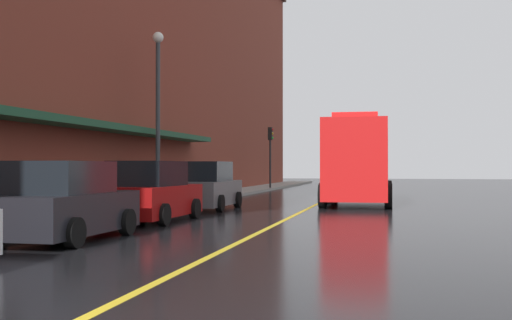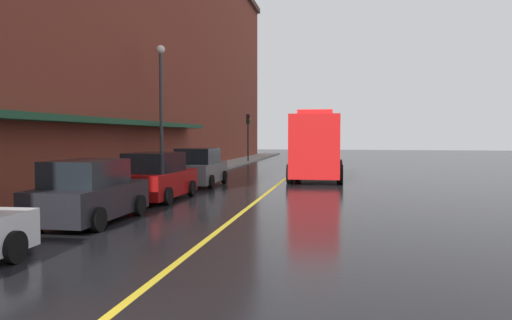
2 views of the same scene
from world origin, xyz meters
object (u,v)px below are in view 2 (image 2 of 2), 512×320
at_px(fire_truck, 317,147).
at_px(parking_meter_0, 169,164).
at_px(parked_car_2, 156,178).
at_px(street_lamp_left, 161,98).
at_px(parking_meter_1, 42,185).
at_px(parked_car_3, 199,168).
at_px(parked_car_1, 89,193).
at_px(traffic_light_near, 248,128).

xyz_separation_m(fire_truck, parking_meter_0, (-7.14, -4.73, -0.75)).
xyz_separation_m(parked_car_2, street_lamp_left, (-2.04, 5.90, 3.55)).
relative_size(fire_truck, parking_meter_1, 5.82).
height_order(parked_car_3, parking_meter_1, parked_car_3).
relative_size(parked_car_1, fire_truck, 0.54).
xyz_separation_m(parked_car_2, parking_meter_1, (-1.44, -5.13, 0.21)).
distance_m(parking_meter_0, traffic_light_near, 20.87).
relative_size(parked_car_2, parking_meter_1, 3.25).
distance_m(parked_car_2, parking_meter_1, 5.33).
distance_m(parked_car_3, street_lamp_left, 4.12).
relative_size(parking_meter_0, street_lamp_left, 0.19).
relative_size(parking_meter_0, parking_meter_1, 1.00).
bearing_deg(parked_car_1, street_lamp_left, 10.70).
xyz_separation_m(parking_meter_0, street_lamp_left, (-0.60, 0.61, 3.34)).
bearing_deg(traffic_light_near, street_lamp_left, -91.88).
bearing_deg(parking_meter_1, parking_meter_0, 90.00).
relative_size(parking_meter_0, traffic_light_near, 0.31).
bearing_deg(fire_truck, parking_meter_0, -57.04).
height_order(fire_truck, parking_meter_1, fire_truck).
relative_size(parking_meter_1, street_lamp_left, 0.19).
relative_size(parked_car_3, street_lamp_left, 0.64).
height_order(parked_car_2, parked_car_3, parked_car_3).
relative_size(parked_car_2, traffic_light_near, 1.00).
xyz_separation_m(parked_car_3, fire_truck, (5.65, 4.45, 0.95)).
distance_m(parked_car_2, street_lamp_left, 7.18).
relative_size(parked_car_1, parking_meter_0, 3.13).
relative_size(parking_meter_1, traffic_light_near, 0.31).
distance_m(parked_car_2, parked_car_3, 5.57).
distance_m(parking_meter_1, traffic_light_near, 31.26).
height_order(parked_car_1, parked_car_2, parked_car_2).
bearing_deg(traffic_light_near, parked_car_3, -86.01).
bearing_deg(parking_meter_1, street_lamp_left, 93.11).
xyz_separation_m(parked_car_2, fire_truck, (5.70, 10.02, 0.96)).
height_order(parked_car_2, fire_truck, fire_truck).
relative_size(parked_car_1, traffic_light_near, 0.97).
distance_m(fire_truck, traffic_light_near, 17.58).
distance_m(parked_car_1, traffic_light_near, 31.17).
xyz_separation_m(parked_car_2, parked_car_3, (0.05, 5.57, 0.01)).
bearing_deg(parking_meter_1, fire_truck, 64.77).
bearing_deg(traffic_light_near, parking_meter_0, -90.17).
distance_m(parked_car_2, parking_meter_0, 5.49).
distance_m(parked_car_2, traffic_light_near, 26.20).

